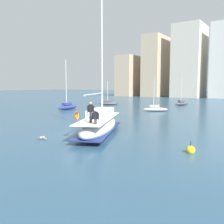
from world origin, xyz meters
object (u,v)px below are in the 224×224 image
seagull (42,137)px  mooring_buoy (191,150)px  moored_sloop_near (68,106)px  moored_sloop_far (155,109)px  main_sailboat (99,124)px  moored_cutter_left (109,103)px  moored_catamaran (182,103)px

seagull → mooring_buoy: 11.18m
moored_sloop_near → moored_sloop_far: moored_sloop_near is taller
main_sailboat → moored_sloop_near: (-18.63, 15.13, -0.34)m
moored_sloop_far → moored_cutter_left: size_ratio=1.00×
moored_catamaran → moored_cutter_left: (-13.62, -8.54, -0.01)m
moored_cutter_left → moored_catamaran: bearing=32.1°
mooring_buoy → moored_sloop_far: bearing=119.2°
main_sailboat → moored_cutter_left: (-18.28, 27.66, -0.45)m
moored_sloop_near → moored_cutter_left: 12.54m
moored_catamaran → moored_cutter_left: moored_catamaran is taller
moored_sloop_far → moored_catamaran: 15.48m
moored_cutter_left → seagull: size_ratio=4.95×
moored_sloop_near → moored_catamaran: (13.97, 21.07, -0.10)m
moored_cutter_left → mooring_buoy: size_ratio=5.99×
main_sailboat → moored_sloop_near: size_ratio=1.63×
moored_sloop_far → seagull: bearing=-86.1°
moored_sloop_near → mooring_buoy: (27.15, -16.77, -0.40)m
main_sailboat → moored_catamaran: 36.50m
seagull → mooring_buoy: mooring_buoy is taller
seagull → moored_sloop_near: bearing=129.8°
moored_catamaran → seagull: size_ratio=5.63×
moored_catamaran → moored_sloop_near: bearing=-123.5°
moored_catamaran → seagull: bearing=-86.7°
moored_sloop_near → seagull: (16.34, -19.64, -0.36)m
moored_catamaran → seagull: 40.77m
main_sailboat → moored_sloop_far: bearing=100.9°
moored_sloop_far → moored_cutter_left: moored_cutter_left is taller
moored_sloop_far → moored_cutter_left: bearing=154.1°
moored_sloop_far → seagull: moored_sloop_far is taller
moored_sloop_far → seagull: 25.30m
moored_cutter_left → mooring_buoy: 39.71m
main_sailboat → moored_sloop_near: main_sailboat is taller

